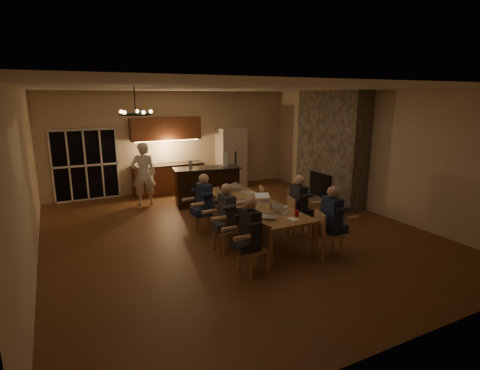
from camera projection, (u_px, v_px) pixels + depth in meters
name	position (u px, v px, depth m)	size (l,w,h in m)	color
floor	(235.00, 232.00, 8.56)	(9.00, 9.00, 0.00)	brown
back_wall	(173.00, 142.00, 12.11)	(8.00, 0.04, 3.20)	beige
left_wall	(24.00, 182.00, 6.42)	(0.04, 9.00, 3.20)	beige
right_wall	(370.00, 152.00, 9.95)	(0.04, 9.00, 3.20)	beige
ceiling	(234.00, 87.00, 7.81)	(8.00, 9.00, 0.04)	white
french_doors	(86.00, 165.00, 11.01)	(1.86, 0.08, 2.10)	black
fireplace	(331.00, 147.00, 10.85)	(0.58, 2.50, 3.20)	#706458
kitchenette	(168.00, 156.00, 11.79)	(2.24, 0.68, 2.40)	brown
refrigerator	(231.00, 157.00, 12.76)	(0.90, 0.68, 2.00)	beige
dining_table	(252.00, 219.00, 8.34)	(1.10, 3.36, 0.75)	#A46D41
bar_island	(207.00, 186.00, 10.64)	(1.85, 0.68, 1.08)	black
chair_left_near	(254.00, 249.00, 6.52)	(0.44, 0.44, 0.89)	tan
chair_left_mid	(226.00, 229.00, 7.48)	(0.44, 0.44, 0.89)	tan
chair_left_far	(205.00, 213.00, 8.53)	(0.44, 0.44, 0.89)	tan
chair_right_near	(329.00, 233.00, 7.25)	(0.44, 0.44, 0.89)	tan
chair_right_mid	(299.00, 216.00, 8.28)	(0.44, 0.44, 0.89)	tan
chair_right_far	(270.00, 204.00, 9.25)	(0.44, 0.44, 0.89)	tan
person_left_near	(250.00, 235.00, 6.48)	(0.60, 0.60, 1.38)	#22242C
person_right_near	(331.00, 221.00, 7.24)	(0.60, 0.60, 1.38)	navy
person_left_mid	(227.00, 217.00, 7.45)	(0.60, 0.60, 1.38)	#3A4145
person_right_mid	(298.00, 206.00, 8.23)	(0.60, 0.60, 1.38)	#22242C
person_left_far	(204.00, 204.00, 8.37)	(0.60, 0.60, 1.38)	navy
standing_person	(144.00, 174.00, 10.55)	(0.66, 0.43, 1.80)	silver
chandelier	(136.00, 114.00, 6.14)	(0.53, 0.53, 0.03)	black
laptop_a	(268.00, 212.00, 7.21)	(0.32, 0.28, 0.23)	silver
laptop_b	(283.00, 207.00, 7.52)	(0.32, 0.28, 0.23)	silver
laptop_c	(240.00, 198.00, 8.22)	(0.32, 0.28, 0.23)	silver
laptop_d	(263.00, 197.00, 8.26)	(0.32, 0.28, 0.23)	silver
laptop_e	(223.00, 188.00, 9.11)	(0.32, 0.28, 0.23)	silver
laptop_f	(239.00, 186.00, 9.28)	(0.32, 0.28, 0.23)	silver
mug_front	(261.00, 205.00, 7.89)	(0.08, 0.08, 0.10)	silver
mug_mid	(243.00, 193.00, 8.84)	(0.07, 0.07, 0.10)	silver
mug_back	(225.00, 194.00, 8.74)	(0.09, 0.09, 0.10)	silver
redcup_near	(297.00, 213.00, 7.30)	(0.08, 0.08, 0.12)	#AC0B12
redcup_mid	(229.00, 198.00, 8.38)	(0.10, 0.10, 0.12)	#AC0B12
can_silver	(271.00, 207.00, 7.73)	(0.07, 0.07, 0.12)	#B2B2B7
can_cola	(221.00, 187.00, 9.39)	(0.07, 0.07, 0.12)	#3F0F0C
can_right	(260.00, 195.00, 8.66)	(0.07, 0.07, 0.12)	#B2B2B7
plate_near	(282.00, 207.00, 7.92)	(0.26, 0.26, 0.02)	silver
plate_left	(261.00, 214.00, 7.41)	(0.24, 0.24, 0.02)	silver
plate_far	(250.00, 193.00, 9.07)	(0.23, 0.23, 0.02)	silver
notepad	(293.00, 219.00, 7.13)	(0.15, 0.21, 0.01)	white
bar_bottle	(190.00, 164.00, 10.32)	(0.09, 0.09, 0.24)	#99999E
bar_blender	(225.00, 160.00, 10.63)	(0.13, 0.13, 0.40)	silver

